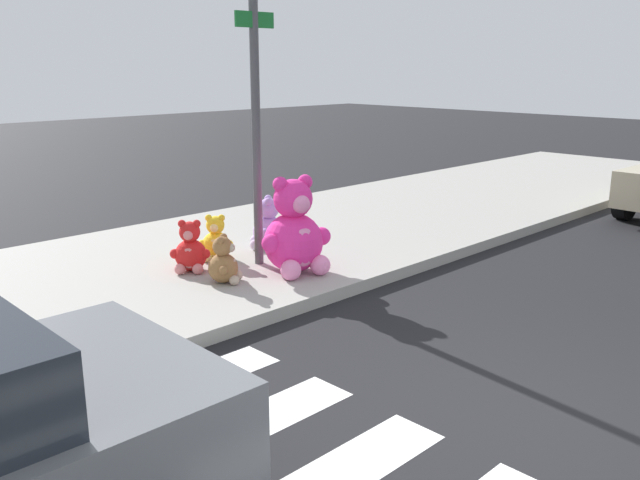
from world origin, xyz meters
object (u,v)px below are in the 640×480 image
object	(u,v)px
plush_brown	(224,264)
plush_red	(190,251)
sign_pole	(256,129)
plush_yellow	(216,242)
plush_pink_large	(295,234)
plush_lavender	(267,227)

from	to	relation	value
plush_brown	plush_red	world-z (taller)	plush_red
sign_pole	plush_yellow	xyz separation A→B (m)	(-0.28, 0.53, -1.46)
sign_pole	plush_brown	bearing A→B (deg)	-157.63
sign_pole	plush_pink_large	bearing A→B (deg)	-82.00
plush_pink_large	plush_brown	xyz separation A→B (m)	(-0.86, 0.26, -0.24)
plush_red	plush_brown	bearing A→B (deg)	-87.81
plush_brown	plush_red	size ratio (longest dim) A/B	0.89
plush_yellow	plush_brown	distance (m)	0.99
plush_red	sign_pole	bearing A→B (deg)	-22.66
plush_yellow	sign_pole	bearing A→B (deg)	-62.29
sign_pole	plush_red	distance (m)	1.68
plush_red	plush_lavender	world-z (taller)	plush_lavender
plush_brown	plush_yellow	bearing A→B (deg)	59.87
plush_pink_large	plush_red	world-z (taller)	plush_pink_large
plush_pink_large	plush_red	size ratio (longest dim) A/B	1.85
plush_pink_large	plush_lavender	distance (m)	1.20
plush_yellow	plush_brown	size ratio (longest dim) A/B	1.04
plush_yellow	plush_lavender	size ratio (longest dim) A/B	0.82
plush_pink_large	plush_yellow	xyz separation A→B (m)	(-0.36, 1.12, -0.24)
sign_pole	plush_yellow	world-z (taller)	sign_pole
sign_pole	plush_lavender	world-z (taller)	sign_pole
plush_lavender	sign_pole	bearing A→B (deg)	-138.10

